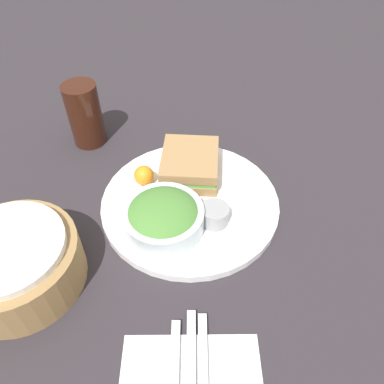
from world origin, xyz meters
TOP-DOWN VIEW (x-y plane):
  - ground_plane at (0.00, 0.00)m, footprint 4.00×4.00m
  - plate at (0.00, 0.00)m, footprint 0.31×0.31m
  - sandwich at (0.07, -0.00)m, footprint 0.12×0.11m
  - salad_bowl at (-0.06, 0.04)m, footprint 0.13×0.13m
  - dressing_cup at (-0.05, -0.04)m, footprint 0.05×0.05m
  - orange_wedge at (0.04, 0.08)m, footprint 0.04×0.04m
  - drink_glass at (0.19, 0.21)m, footprint 0.07×0.07m
  - bread_basket at (-0.15, 0.25)m, footprint 0.19×0.19m

SIDE VIEW (x-z plane):
  - ground_plane at x=0.00m, z-range 0.00..0.00m
  - plate at x=0.00m, z-range 0.00..0.02m
  - dressing_cup at x=-0.05m, z-range 0.02..0.05m
  - orange_wedge at x=0.04m, z-range 0.02..0.05m
  - sandwich at x=0.07m, z-range 0.02..0.06m
  - salad_bowl at x=-0.06m, z-range 0.01..0.07m
  - bread_basket at x=-0.15m, z-range 0.00..0.08m
  - drink_glass at x=0.19m, z-range 0.00..0.13m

